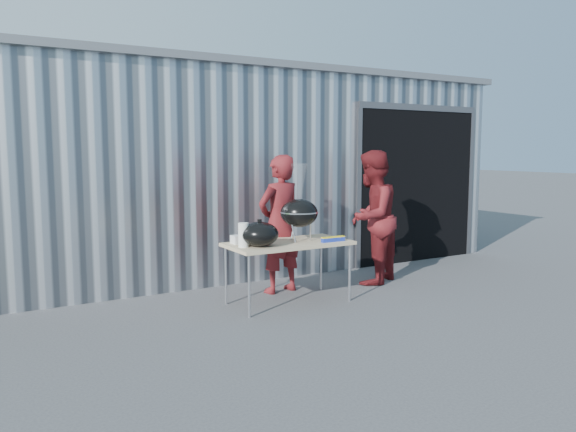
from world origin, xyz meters
TOP-DOWN VIEW (x-y plane):
  - ground at (0.00, 0.00)m, footprint 80.00×80.00m
  - building at (0.92, 4.59)m, footprint 8.20×6.20m
  - folding_table at (0.10, 0.50)m, footprint 1.50×0.75m
  - kettle_grill at (0.26, 0.51)m, footprint 0.47×0.47m
  - grill_lid at (-0.34, 0.40)m, footprint 0.44×0.44m
  - paper_towels at (-0.53, 0.45)m, footprint 0.12×0.12m
  - white_tub at (-0.45, 0.70)m, footprint 0.20×0.15m
  - foil_box at (0.58, 0.25)m, footprint 0.32×0.06m
  - person_cook at (0.27, 1.02)m, footprint 0.72×0.54m
  - person_bystander at (1.62, 0.81)m, footprint 1.13×1.05m

SIDE VIEW (x-z plane):
  - ground at x=0.00m, z-range 0.00..0.00m
  - folding_table at x=0.10m, z-range 0.33..1.08m
  - foil_box at x=0.58m, z-range 0.75..0.81m
  - white_tub at x=-0.45m, z-range 0.75..0.85m
  - paper_towels at x=-0.53m, z-range 0.75..1.03m
  - grill_lid at x=-0.34m, z-range 0.74..1.05m
  - person_cook at x=0.27m, z-range 0.00..1.80m
  - person_bystander at x=1.62m, z-range 0.00..1.86m
  - kettle_grill at x=0.26m, z-range 0.69..1.64m
  - building at x=0.92m, z-range -0.01..3.09m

